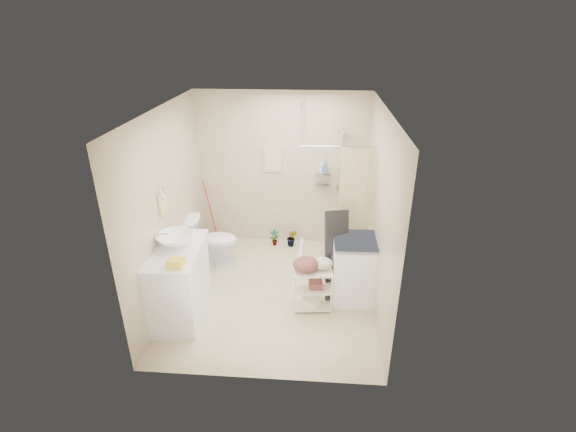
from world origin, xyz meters
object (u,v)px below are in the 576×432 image
at_px(laundry_rack, 312,285).
at_px(washing_machine, 355,269).
at_px(toilet, 212,241).
at_px(vanity, 179,282).

bearing_deg(laundry_rack, washing_machine, 21.86).
height_order(toilet, laundry_rack, toilet).
height_order(washing_machine, laundry_rack, washing_machine).
height_order(vanity, washing_machine, vanity).
distance_m(toilet, washing_machine, 2.30).
bearing_deg(laundry_rack, toilet, 141.21).
height_order(toilet, washing_machine, washing_machine).
distance_m(vanity, toilet, 1.30).
bearing_deg(laundry_rack, vanity, -177.55).
xyz_separation_m(washing_machine, laundry_rack, (-0.58, -0.30, -0.09)).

